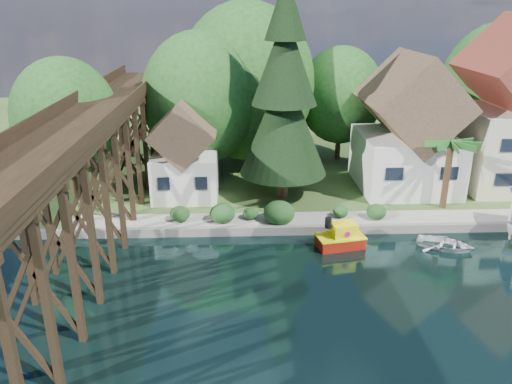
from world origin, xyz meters
TOP-DOWN VIEW (x-y plane):
  - ground at (0.00, 0.00)m, footprint 140.00×140.00m
  - bank at (0.00, 34.00)m, footprint 140.00×52.00m
  - seawall at (4.00, 8.00)m, footprint 60.00×0.40m
  - promenade at (6.00, 9.30)m, footprint 50.00×2.60m
  - trestle_bridge at (-16.00, 5.17)m, footprint 4.12×44.18m
  - house_left at (7.00, 16.00)m, footprint 7.64×8.64m
  - shed at (-11.00, 14.50)m, footprint 5.09×5.40m
  - bg_trees at (1.00, 21.25)m, footprint 49.90×13.30m
  - shrubs at (-4.60, 9.26)m, footprint 15.76×2.47m
  - conifer at (-3.34, 13.93)m, footprint 6.75×6.75m
  - palm_tree at (8.64, 11.28)m, footprint 4.98×4.98m
  - tugboat at (-0.18, 6.00)m, footprint 3.35×2.25m
  - boat_white_a at (6.63, 5.60)m, footprint 4.36×3.93m

SIDE VIEW (x-z plane):
  - ground at x=0.00m, z-range 0.00..0.00m
  - bank at x=0.00m, z-range 0.00..0.50m
  - seawall at x=4.00m, z-range 0.00..0.62m
  - boat_white_a at x=6.63m, z-range 0.00..0.74m
  - promenade at x=6.00m, z-range 0.50..0.56m
  - tugboat at x=-0.18m, z-range -0.45..1.78m
  - shrubs at x=-4.60m, z-range 0.38..2.08m
  - shed at x=-11.00m, z-range -0.10..7.75m
  - house_left at x=7.00m, z-range -0.37..10.65m
  - palm_tree at x=8.64m, z-range 2.57..8.12m
  - trestle_bridge at x=-16.00m, z-range 0.70..10.00m
  - bg_trees at x=1.00m, z-range 2.00..12.57m
  - conifer at x=-3.34m, z-range 0.19..16.80m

